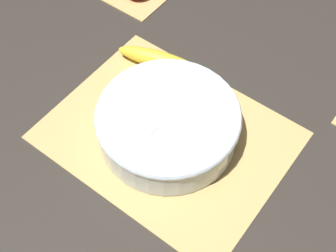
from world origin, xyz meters
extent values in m
plane|color=#2D2823|center=(0.00, 0.00, 0.00)|extent=(6.00, 6.00, 0.00)
cube|color=tan|center=(0.00, 0.00, 0.00)|extent=(0.46, 0.36, 0.01)
cube|color=#4C381E|center=(-0.18, 0.00, 0.00)|extent=(0.01, 0.35, 0.00)
cube|color=#4C381E|center=(-0.13, 0.00, 0.00)|extent=(0.01, 0.35, 0.00)
cube|color=#4C381E|center=(-0.08, 0.00, 0.00)|extent=(0.01, 0.35, 0.00)
cube|color=#4C381E|center=(-0.03, 0.00, 0.00)|extent=(0.01, 0.35, 0.00)
cube|color=#4C381E|center=(0.03, 0.00, 0.00)|extent=(0.01, 0.35, 0.00)
cube|color=#4C381E|center=(0.08, 0.00, 0.00)|extent=(0.01, 0.35, 0.00)
cube|color=#4C381E|center=(0.13, 0.00, 0.00)|extent=(0.01, 0.35, 0.00)
cube|color=#4C381E|center=(0.18, 0.00, 0.00)|extent=(0.01, 0.35, 0.00)
cylinder|color=silver|center=(0.00, 0.00, 0.04)|extent=(0.27, 0.27, 0.07)
torus|color=silver|center=(0.00, 0.00, 0.07)|extent=(0.28, 0.28, 0.01)
cylinder|color=#F7EFC6|center=(0.01, -0.09, 0.04)|extent=(0.03, 0.03, 0.01)
cylinder|color=#F7EFC6|center=(0.08, 0.06, 0.03)|extent=(0.03, 0.03, 0.01)
cylinder|color=#F7EFC6|center=(-0.10, -0.02, 0.04)|extent=(0.03, 0.03, 0.01)
cylinder|color=#F7EFC6|center=(0.01, -0.04, 0.04)|extent=(0.03, 0.03, 0.01)
cylinder|color=#F7EFC6|center=(0.03, -0.07, 0.07)|extent=(0.03, 0.03, 0.01)
cylinder|color=#F7EFC6|center=(-0.08, -0.08, 0.05)|extent=(0.03, 0.03, 0.01)
cylinder|color=#F7EFC6|center=(-0.05, 0.04, 0.05)|extent=(0.03, 0.03, 0.01)
cylinder|color=#F7EFC6|center=(0.09, 0.01, 0.06)|extent=(0.03, 0.03, 0.01)
cylinder|color=#F7EFC6|center=(-0.10, -0.04, 0.07)|extent=(0.03, 0.03, 0.01)
cylinder|color=#F7EFC6|center=(-0.07, -0.03, 0.02)|extent=(0.03, 0.03, 0.01)
cylinder|color=#F7EFC6|center=(0.02, 0.00, 0.03)|extent=(0.03, 0.03, 0.01)
cylinder|color=#F7EFC6|center=(-0.03, 0.09, 0.05)|extent=(0.03, 0.03, 0.01)
cube|color=beige|center=(-0.02, 0.05, 0.04)|extent=(0.02, 0.02, 0.02)
cube|color=beige|center=(0.01, 0.05, 0.06)|extent=(0.03, 0.03, 0.03)
cube|color=beige|center=(0.03, 0.07, 0.04)|extent=(0.03, 0.03, 0.03)
cube|color=beige|center=(0.08, -0.03, 0.02)|extent=(0.03, 0.03, 0.03)
cube|color=beige|center=(-0.01, -0.06, 0.05)|extent=(0.03, 0.03, 0.03)
cube|color=beige|center=(-0.06, 0.02, 0.03)|extent=(0.03, 0.03, 0.03)
cube|color=beige|center=(0.08, -0.06, 0.06)|extent=(0.03, 0.03, 0.03)
cube|color=beige|center=(0.10, 0.02, 0.02)|extent=(0.02, 0.02, 0.02)
cube|color=beige|center=(-0.04, -0.06, 0.07)|extent=(0.02, 0.02, 0.02)
ellipsoid|color=orange|center=(0.00, -0.07, 0.02)|extent=(0.03, 0.01, 0.01)
ellipsoid|color=orange|center=(0.03, -0.04, 0.06)|extent=(0.04, 0.02, 0.02)
ellipsoid|color=orange|center=(0.07, 0.01, 0.02)|extent=(0.03, 0.01, 0.01)
ellipsoid|color=#B2231E|center=(-0.03, 0.00, 0.02)|extent=(0.04, 0.02, 0.02)
ellipsoid|color=#B2231E|center=(0.04, 0.02, 0.04)|extent=(0.03, 0.01, 0.01)
ellipsoid|color=orange|center=(-0.01, -0.11, 0.06)|extent=(0.02, 0.01, 0.01)
ellipsoid|color=orange|center=(0.06, 0.00, 0.07)|extent=(0.03, 0.01, 0.01)
ellipsoid|color=#B2231E|center=(-0.05, 0.08, 0.03)|extent=(0.04, 0.02, 0.02)
ellipsoid|color=#B2231E|center=(0.02, 0.10, 0.07)|extent=(0.03, 0.02, 0.01)
ellipsoid|color=yellow|center=(0.13, -0.13, 0.03)|extent=(0.18, 0.09, 0.04)
sphere|color=#473819|center=(0.05, -0.16, 0.03)|extent=(0.02, 0.02, 0.02)
camera|label=1|loc=(-0.31, 0.41, 0.78)|focal=50.00mm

